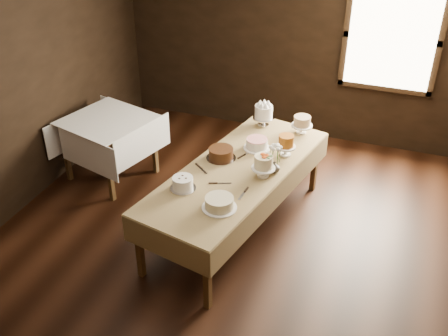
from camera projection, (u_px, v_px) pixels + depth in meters
floor at (218, 251)px, 5.80m from camera, size 5.00×6.00×0.01m
wall_back at (294, 41)px, 7.45m from camera, size 5.00×0.02×2.80m
wall_left at (2, 100)px, 5.80m from camera, size 0.02×6.00×2.80m
window at (392, 39)px, 6.92m from camera, size 1.10×0.05×1.30m
display_table at (237, 174)px, 5.77m from camera, size 1.51×2.71×0.79m
side_table at (108, 127)px, 6.72m from camera, size 1.20×1.20×0.83m
cake_meringue at (263, 116)px, 6.54m from camera, size 0.29×0.29×0.28m
cake_speckled at (302, 125)px, 6.39m from camera, size 0.27×0.27×0.23m
cake_lattice at (257, 144)px, 6.09m from camera, size 0.31×0.31×0.11m
cake_caramel at (286, 146)px, 5.93m from camera, size 0.23×0.23×0.26m
cake_chocolate at (221, 154)px, 5.90m from camera, size 0.38×0.38×0.13m
cake_flowers at (263, 167)px, 5.56m from camera, size 0.26×0.26×0.26m
cake_swirl at (183, 184)px, 5.38m from camera, size 0.29×0.29×0.14m
cake_cream at (219, 203)px, 5.11m from camera, size 0.35×0.35×0.12m
cake_server_a at (225, 183)px, 5.50m from camera, size 0.23×0.11×0.01m
cake_server_b at (242, 196)px, 5.31m from camera, size 0.04×0.24×0.01m
cake_server_c at (247, 153)px, 6.02m from camera, size 0.11×0.23×0.01m
cake_server_d at (270, 164)px, 5.82m from camera, size 0.15×0.21×0.01m
cake_server_e at (203, 171)px, 5.71m from camera, size 0.20×0.17×0.01m
flower_vase at (274, 167)px, 5.66m from camera, size 0.15×0.15×0.12m
flower_bouquet at (275, 152)px, 5.56m from camera, size 0.14×0.14×0.20m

